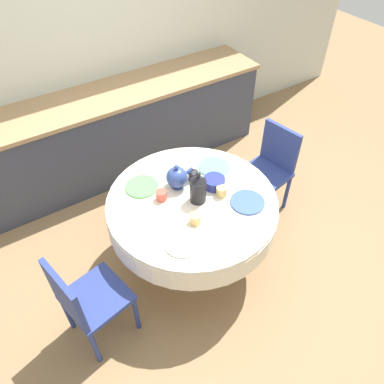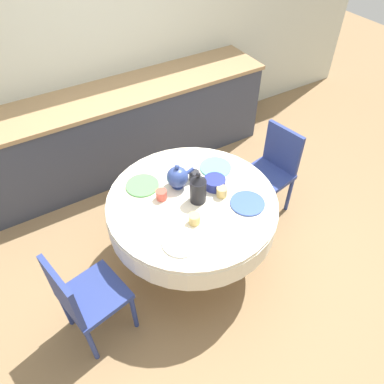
{
  "view_description": "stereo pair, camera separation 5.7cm",
  "coord_description": "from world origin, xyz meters",
  "px_view_note": "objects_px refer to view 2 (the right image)",
  "views": [
    {
      "loc": [
        -1.06,
        -1.66,
        2.72
      ],
      "look_at": [
        0.0,
        0.0,
        0.81
      ],
      "focal_mm": 35.0,
      "sensor_mm": 36.0,
      "label": 1
    },
    {
      "loc": [
        -1.01,
        -1.69,
        2.72
      ],
      "look_at": [
        0.0,
        0.0,
        0.81
      ],
      "focal_mm": 35.0,
      "sensor_mm": 36.0,
      "label": 2
    }
  ],
  "objects_px": {
    "chair_left": "(272,168)",
    "teapot": "(178,177)",
    "chair_right": "(83,297)",
    "coffee_carafe": "(198,189)"
  },
  "relations": [
    {
      "from": "chair_left",
      "to": "chair_right",
      "type": "distance_m",
      "value": 1.98
    },
    {
      "from": "chair_left",
      "to": "coffee_carafe",
      "type": "distance_m",
      "value": 1.02
    },
    {
      "from": "teapot",
      "to": "chair_left",
      "type": "bearing_deg",
      "value": -0.24
    },
    {
      "from": "chair_left",
      "to": "teapot",
      "type": "distance_m",
      "value": 1.05
    },
    {
      "from": "chair_right",
      "to": "coffee_carafe",
      "type": "bearing_deg",
      "value": 88.14
    },
    {
      "from": "chair_left",
      "to": "coffee_carafe",
      "type": "bearing_deg",
      "value": 91.94
    },
    {
      "from": "chair_right",
      "to": "coffee_carafe",
      "type": "xyz_separation_m",
      "value": [
        1.0,
        0.18,
        0.36
      ]
    },
    {
      "from": "coffee_carafe",
      "to": "teapot",
      "type": "distance_m",
      "value": 0.22
    },
    {
      "from": "chair_right",
      "to": "teapot",
      "type": "xyz_separation_m",
      "value": [
        0.95,
        0.39,
        0.34
      ]
    },
    {
      "from": "coffee_carafe",
      "to": "teapot",
      "type": "relative_size",
      "value": 1.18
    }
  ]
}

